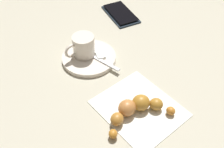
{
  "coord_description": "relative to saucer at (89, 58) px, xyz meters",
  "views": [
    {
      "loc": [
        -0.35,
        0.28,
        0.47
      ],
      "look_at": [
        0.0,
        0.0,
        0.03
      ],
      "focal_mm": 43.09,
      "sensor_mm": 36.0,
      "label": 1
    }
  ],
  "objects": [
    {
      "name": "espresso_cup",
      "position": [
        0.01,
        0.01,
        0.03
      ],
      "size": [
        0.06,
        0.08,
        0.06
      ],
      "color": "beige",
      "rests_on": "saucer"
    },
    {
      "name": "sugar_packet",
      "position": [
        -0.01,
        -0.03,
        0.01
      ],
      "size": [
        0.06,
        0.04,
        0.01
      ],
      "primitive_type": "cube",
      "rotation": [
        0.0,
        0.0,
        5.94
      ],
      "color": "white",
      "rests_on": "saucer"
    },
    {
      "name": "teaspoon",
      "position": [
        0.0,
        -0.0,
        0.01
      ],
      "size": [
        0.14,
        0.05,
        0.01
      ],
      "color": "silver",
      "rests_on": "saucer"
    },
    {
      "name": "napkin",
      "position": [
        -0.2,
        0.01,
        -0.0
      ],
      "size": [
        0.18,
        0.16,
        0.0
      ],
      "primitive_type": "cube",
      "rotation": [
        0.0,
        0.0,
        0.03
      ],
      "color": "silver",
      "rests_on": "ground"
    },
    {
      "name": "saucer",
      "position": [
        0.0,
        0.0,
        0.0
      ],
      "size": [
        0.14,
        0.14,
        0.01
      ],
      "primitive_type": "cylinder",
      "color": "beige",
      "rests_on": "ground"
    },
    {
      "name": "ground_plane",
      "position": [
        -0.1,
        0.0,
        -0.01
      ],
      "size": [
        1.8,
        1.8,
        0.0
      ],
      "primitive_type": "plane",
      "color": "#ACA892"
    },
    {
      "name": "cell_phone",
      "position": [
        0.11,
        -0.2,
        -0.0
      ],
      "size": [
        0.15,
        0.1,
        0.01
      ],
      "color": "#18222E",
      "rests_on": "ground"
    },
    {
      "name": "croissant",
      "position": [
        -0.21,
        0.02,
        0.01
      ],
      "size": [
        0.09,
        0.16,
        0.04
      ],
      "color": "#B56D24",
      "rests_on": "napkin"
    }
  ]
}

